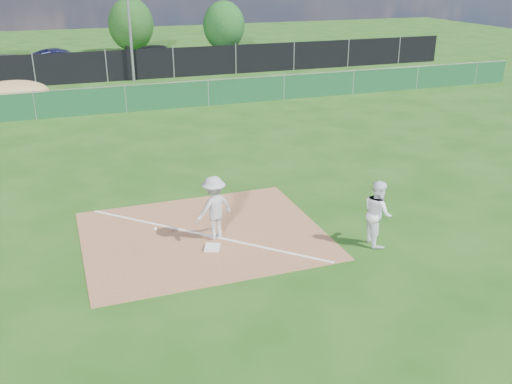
% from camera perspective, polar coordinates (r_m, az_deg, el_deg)
% --- Properties ---
extents(ground, '(90.00, 90.00, 0.00)m').
position_cam_1_polar(ground, '(22.97, -11.09, 5.06)').
color(ground, '#1C480F').
rests_on(ground, ground).
extents(infield_dirt, '(6.00, 5.00, 0.02)m').
position_cam_1_polar(infield_dirt, '(14.69, -5.29, -4.29)').
color(infield_dirt, '#935D3A').
rests_on(infield_dirt, ground).
extents(foul_line, '(5.01, 5.01, 0.01)m').
position_cam_1_polar(foul_line, '(14.69, -5.30, -4.24)').
color(foul_line, white).
rests_on(foul_line, infield_dirt).
extents(green_fence, '(44.00, 0.05, 1.20)m').
position_cam_1_polar(green_fence, '(27.64, -12.90, 9.00)').
color(green_fence, '#103D1F').
rests_on(green_fence, ground).
extents(dirt_mound, '(3.38, 2.60, 1.17)m').
position_cam_1_polar(dirt_mound, '(30.94, -23.10, 9.12)').
color(dirt_mound, '#A4844F').
rests_on(dirt_mound, ground).
extents(black_fence, '(46.00, 0.04, 1.80)m').
position_cam_1_polar(black_fence, '(35.40, -14.73, 12.05)').
color(black_fence, black).
rests_on(black_fence, ground).
extents(parking_lot, '(46.00, 9.00, 0.01)m').
position_cam_1_polar(parking_lot, '(40.47, -15.37, 11.84)').
color(parking_lot, black).
rests_on(parking_lot, ground).
extents(light_pole, '(0.16, 0.16, 8.00)m').
position_cam_1_polar(light_pole, '(34.93, -12.63, 17.24)').
color(light_pole, slate).
rests_on(light_pole, ground).
extents(first_base, '(0.47, 0.47, 0.08)m').
position_cam_1_polar(first_base, '(13.95, -4.39, -5.54)').
color(first_base, white).
rests_on(first_base, infield_dirt).
extents(play_at_first, '(2.17, 0.95, 1.63)m').
position_cam_1_polar(play_at_first, '(14.18, -4.22, -1.58)').
color(play_at_first, silver).
rests_on(play_at_first, infield_dirt).
extents(runner, '(0.73, 0.88, 1.64)m').
position_cam_1_polar(runner, '(14.21, 12.07, -2.03)').
color(runner, white).
rests_on(runner, ground).
extents(car_left, '(4.51, 2.76, 1.43)m').
position_cam_1_polar(car_left, '(38.95, -23.26, 11.60)').
color(car_left, '#999CA0').
rests_on(car_left, parking_lot).
extents(car_mid, '(4.71, 1.97, 1.51)m').
position_cam_1_polar(car_mid, '(38.93, -18.89, 12.23)').
color(car_mid, black).
rests_on(car_mid, parking_lot).
extents(car_right, '(4.87, 2.33, 1.37)m').
position_cam_1_polar(car_right, '(40.50, -9.46, 13.30)').
color(car_right, black).
rests_on(car_right, parking_lot).
extents(tree_mid, '(3.50, 3.50, 4.15)m').
position_cam_1_polar(tree_mid, '(47.34, -12.39, 16.04)').
color(tree_mid, '#382316').
rests_on(tree_mid, ground).
extents(tree_right, '(3.28, 3.28, 3.89)m').
position_cam_1_polar(tree_right, '(46.95, -3.23, 16.28)').
color(tree_right, '#382316').
rests_on(tree_right, ground).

